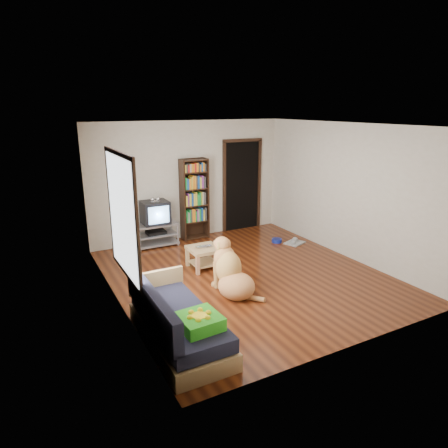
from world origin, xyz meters
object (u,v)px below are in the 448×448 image
dog_bowl (277,240)px  coffee_table (204,254)px  tv_stand (156,234)px  sofa (175,324)px  green_cushion (199,321)px  crt_tv (155,212)px  laptop (205,247)px  grey_rag (295,243)px  dog (231,273)px  bookshelf (194,195)px

dog_bowl → coffee_table: size_ratio=0.40×
tv_stand → sofa: (-0.97, -3.63, -0.01)m
green_cushion → tv_stand: 4.19m
crt_tv → sofa: 3.81m
laptop → dog_bowl: (2.03, 0.58, -0.37)m
green_cushion → sofa: bearing=101.5°
green_cushion → crt_tv: crt_tv is taller
green_cushion → dog_bowl: 4.50m
crt_tv → sofa: (-0.97, -3.65, -0.48)m
laptop → sofa: (-1.36, -2.01, -0.15)m
dog_bowl → grey_rag: size_ratio=0.55×
dog_bowl → coffee_table: (-2.03, -0.55, 0.24)m
laptop → coffee_table: (-0.00, 0.03, -0.13)m
grey_rag → dog: size_ratio=0.37×
dog → bookshelf: bearing=77.5°
dog_bowl → dog: bearing=-141.1°
dog → grey_rag: bearing=31.0°
coffee_table → sofa: bearing=-123.6°
dog_bowl → sofa: bearing=-142.6°
green_cushion → coffee_table: (1.23, 2.50, -0.22)m
laptop → sofa: size_ratio=0.17×
dog_bowl → bookshelf: bearing=142.4°
laptop → bookshelf: bearing=77.6°
tv_stand → dog: size_ratio=0.83×
laptop → coffee_table: size_ratio=0.54×
grey_rag → green_cushion: bearing=-141.8°
green_cushion → tv_stand: bearing=74.7°
dog_bowl → tv_stand: size_ratio=0.24×
coffee_table → dog: (-0.06, -1.13, 0.05)m
green_cushion → dog: size_ratio=0.43×
dog_bowl → green_cushion: bearing=-136.9°
laptop → dog: dog is taller
crt_tv → bookshelf: size_ratio=0.32×
green_cushion → laptop: bearing=60.0°
bookshelf → dog: (-0.63, -2.82, -0.67)m
laptop → coffee_table: 0.14m
tv_stand → crt_tv: size_ratio=1.55×
laptop → dog_bowl: bearing=21.9°
green_cushion → laptop: 2.76m
bookshelf → coffee_table: (-0.57, -1.69, -0.72)m
tv_stand → green_cushion: bearing=-101.7°
laptop → dog: bearing=-87.2°
laptop → crt_tv: bearing=109.0°
green_cushion → coffee_table: size_ratio=0.85×
laptop → dog: 1.11m
dog_bowl → dog: dog is taller
coffee_table → dog: size_ratio=0.51×
green_cushion → dog_bowl: size_ratio=2.12×
tv_stand → coffee_table: size_ratio=1.64×
tv_stand → laptop: bearing=-76.7°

